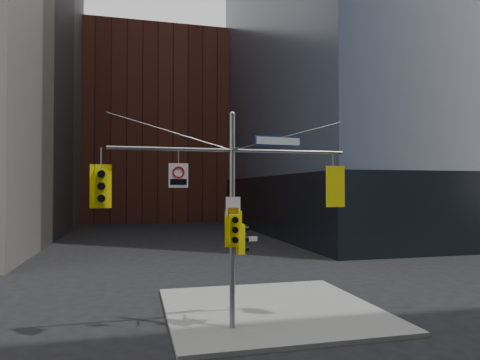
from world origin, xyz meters
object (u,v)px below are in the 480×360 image
traffic_light_east_arm (333,187)px  regulatory_sign_arm (178,175)px  traffic_light_pole_side (242,239)px  street_sign_blade (278,141)px  traffic_light_west_arm (101,186)px  signal_assembly (232,198)px  traffic_light_pole_front (234,229)px

traffic_light_east_arm → regulatory_sign_arm: bearing=2.5°
traffic_light_pole_side → street_sign_blade: 3.54m
traffic_light_west_arm → signal_assembly: bearing=-6.7°
regulatory_sign_arm → street_sign_blade: bearing=4.0°
regulatory_sign_arm → traffic_light_pole_side: bearing=4.4°
regulatory_sign_arm → traffic_light_east_arm: bearing=3.8°
traffic_light_east_arm → street_sign_blade: (-2.03, 0.00, 1.55)m
traffic_light_east_arm → regulatory_sign_arm: (-5.42, -0.02, 0.38)m
regulatory_sign_arm → traffic_light_west_arm: bearing=-177.2°
signal_assembly → traffic_light_west_arm: bearing=179.8°
traffic_light_west_arm → traffic_light_pole_side: bearing=-6.6°
traffic_light_pole_side → traffic_light_west_arm: bearing=86.6°
traffic_light_west_arm → traffic_light_pole_front: size_ratio=1.16×
traffic_light_west_arm → street_sign_blade: size_ratio=0.81×
traffic_light_pole_side → traffic_light_pole_front: (-0.32, -0.28, 0.35)m
signal_assembly → traffic_light_pole_side: bearing=1.7°
traffic_light_pole_front → street_sign_blade: (1.61, 0.27, 2.95)m
signal_assembly → street_sign_blade: bearing=0.1°
signal_assembly → traffic_light_pole_side: signal_assembly is taller
signal_assembly → traffic_light_pole_front: 1.05m
signal_assembly → regulatory_sign_arm: signal_assembly is taller
traffic_light_pole_front → street_sign_blade: street_sign_blade is taller
traffic_light_pole_front → regulatory_sign_arm: size_ratio=1.52×
signal_assembly → traffic_light_pole_front: (0.00, -0.27, -1.01)m
street_sign_blade → regulatory_sign_arm: bearing=174.7°
traffic_light_east_arm → traffic_light_pole_side: bearing=2.1°
traffic_light_west_arm → traffic_light_east_arm: (7.79, -0.01, 0.00)m
traffic_light_pole_front → street_sign_blade: bearing=13.5°
traffic_light_pole_front → traffic_light_west_arm: bearing=-180.0°
traffic_light_west_arm → regulatory_sign_arm: size_ratio=1.76×
traffic_light_pole_front → regulatory_sign_arm: regulatory_sign_arm is taller
traffic_light_pole_side → street_sign_blade: bearing=-93.7°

